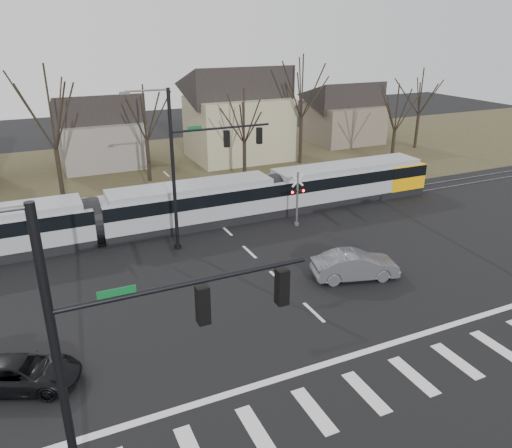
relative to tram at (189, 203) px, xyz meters
name	(u,v)px	position (x,y,z in m)	size (l,w,h in m)	color
ground	(336,333)	(2.02, -16.00, -1.69)	(140.00, 140.00, 0.00)	black
grass_verge	(161,169)	(2.02, 16.00, -1.69)	(140.00, 28.00, 0.01)	#38331E
crosswalk	(390,384)	(2.02, -20.00, -1.69)	(27.00, 2.60, 0.01)	silver
stop_line	(358,354)	(2.02, -17.80, -1.69)	(28.00, 0.35, 0.01)	silver
lane_dashes	(217,221)	(2.02, 0.00, -1.69)	(0.18, 30.00, 0.01)	silver
rail_pair	(218,222)	(2.02, -0.20, -1.66)	(90.00, 1.52, 0.06)	#59595E
tram	(189,203)	(0.00, 0.00, 0.00)	(41.02, 3.05, 3.11)	gray
sedan	(355,265)	(6.06, -11.76, -0.89)	(5.18, 2.93, 1.62)	#505157
suv	(22,373)	(-11.46, -13.89, -1.06)	(5.02, 3.73, 1.27)	black
signal_pole_near_left	(129,364)	(-8.38, -22.00, 4.01)	(9.28, 0.44, 10.20)	black
signal_pole_far	(198,161)	(-0.38, -3.50, 4.01)	(9.28, 0.44, 10.20)	black
rail_crossing_signal	(297,201)	(7.02, -3.21, 0.19)	(1.08, 0.36, 4.00)	#59595B
tree_row	(196,129)	(4.02, 10.00, 3.31)	(59.20, 7.20, 10.00)	black
house_b	(100,127)	(-2.98, 20.00, 2.28)	(8.64, 7.56, 7.65)	slate
house_c	(238,110)	(11.02, 17.00, 3.54)	(10.80, 8.64, 10.10)	tan
house_d	(345,110)	(26.02, 19.00, 2.28)	(8.64, 7.56, 7.65)	brown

